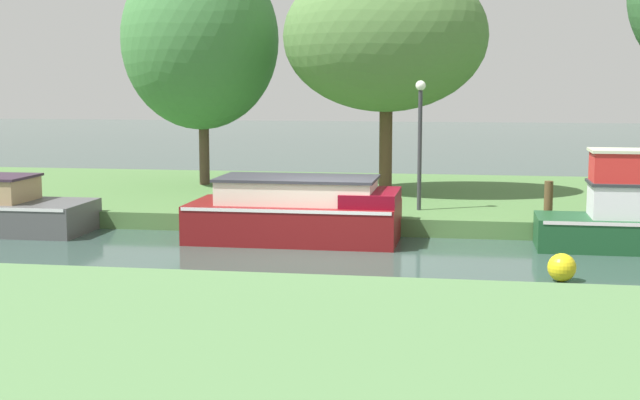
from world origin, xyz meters
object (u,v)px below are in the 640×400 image
at_px(mooring_post_near, 548,201).
at_px(channel_buoy, 562,267).
at_px(willow_tree_centre, 385,37).
at_px(maroon_cruiser, 299,211).
at_px(lamp_post, 420,130).
at_px(willow_tree_left, 200,40).

relative_size(mooring_post_near, channel_buoy, 1.78).
xyz_separation_m(willow_tree_centre, channel_buoy, (3.92, -8.51, -4.38)).
height_order(maroon_cruiser, willow_tree_centre, willow_tree_centre).
xyz_separation_m(lamp_post, mooring_post_near, (2.90, -1.20, -1.48)).
bearing_deg(willow_tree_centre, channel_buoy, -65.28).
relative_size(willow_tree_left, channel_buoy, 13.85).
relative_size(maroon_cruiser, channel_buoy, 9.16).
bearing_deg(willow_tree_left, lamp_post, -32.21).
height_order(lamp_post, channel_buoy, lamp_post).
relative_size(willow_tree_centre, lamp_post, 2.04).
bearing_deg(maroon_cruiser, willow_tree_left, 122.44).
xyz_separation_m(maroon_cruiser, mooring_post_near, (5.37, 1.14, 0.20)).
bearing_deg(willow_tree_centre, mooring_post_near, -45.59).
distance_m(willow_tree_left, willow_tree_centre, 5.62).
xyz_separation_m(willow_tree_left, willow_tree_centre, (5.48, -1.25, -0.00)).
height_order(willow_tree_left, lamp_post, willow_tree_left).
bearing_deg(maroon_cruiser, channel_buoy, -31.74).
bearing_deg(mooring_post_near, lamp_post, 157.54).
bearing_deg(willow_tree_centre, maroon_cruiser, -104.33).
relative_size(willow_tree_left, lamp_post, 2.23).
bearing_deg(mooring_post_near, maroon_cruiser, -167.99).
relative_size(maroon_cruiser, lamp_post, 1.47).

